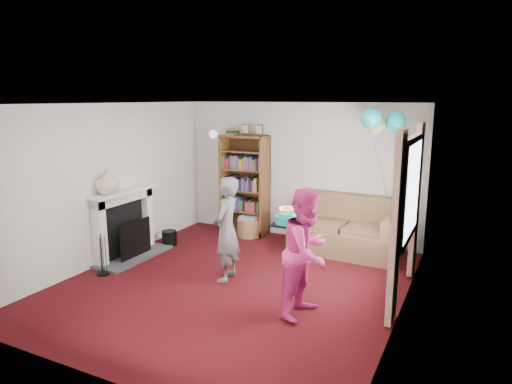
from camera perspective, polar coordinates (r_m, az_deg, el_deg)
The scene contains 16 objects.
ground at distance 6.59m, azimuth -2.78°, elevation -11.34°, with size 5.00×5.00×0.00m, color black.
wall_back at distance 8.45m, azimuth 5.44°, elevation 2.61°, with size 4.50×0.02×2.50m, color silver.
wall_left at distance 7.55m, azimuth -18.05°, elevation 1.00°, with size 0.02×5.00×2.50m, color silver.
wall_right at distance 5.50m, azimuth 18.17°, elevation -2.87°, with size 0.02×5.00×2.50m, color silver.
ceiling at distance 6.06m, azimuth -3.02°, elevation 11.01°, with size 4.50×5.00×0.01m, color white.
fireplace at distance 7.74m, azimuth -15.80°, elevation -4.24°, with size 0.55×1.80×1.12m.
window_bay at distance 6.09m, azimuth 18.47°, elevation -1.94°, with size 0.14×2.02×2.20m.
wall_sconce at distance 9.01m, azimuth -5.35°, elevation 7.23°, with size 0.16×0.23×0.16m.
bookcase at distance 8.73m, azimuth -1.35°, elevation 0.81°, with size 0.90×0.42×2.10m.
sofa at distance 7.92m, azimuth 11.32°, elevation -4.84°, with size 1.79×0.95×0.95m.
wicker_basket at distance 8.64m, azimuth -0.85°, elevation -4.38°, with size 0.45×0.45×0.40m.
person_striped at distance 6.49m, azimuth -3.71°, elevation -4.69°, with size 0.55×0.36×1.50m, color black.
person_magenta at distance 5.48m, azimuth 6.39°, elevation -7.52°, with size 0.76×0.59×1.56m, color #D52A7D.
birthday_cake at distance 5.72m, azimuth 3.86°, elevation -3.47°, with size 0.35×0.35×0.22m.
balloons at distance 7.35m, azimuth 15.37°, elevation 8.51°, with size 0.64×0.69×1.76m.
mantel_vase at distance 7.34m, azimuth -18.11°, elevation 1.23°, with size 0.37×0.37×0.38m, color beige.
Camera 1 is at (2.97, -5.29, 2.58)m, focal length 32.00 mm.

